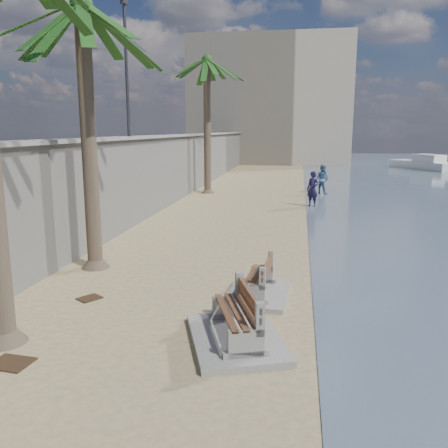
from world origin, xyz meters
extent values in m
plane|color=tan|center=(0.00, 0.00, 0.00)|extent=(140.00, 140.00, 0.00)
cube|color=gray|center=(-5.20, 20.00, 1.75)|extent=(0.45, 70.00, 3.50)
cube|color=gray|center=(-5.20, 20.00, 3.55)|extent=(0.80, 70.00, 0.12)
cube|color=#B7AA93|center=(-2.00, 52.00, 7.00)|extent=(18.00, 12.00, 14.00)
cube|color=gray|center=(0.72, 4.42, 0.06)|extent=(1.52, 2.13, 0.11)
cube|color=gray|center=(0.53, 1.91, 0.06)|extent=(2.26, 2.72, 0.13)
cylinder|color=brown|center=(-4.07, 6.07, 3.51)|extent=(0.42, 0.42, 7.03)
cylinder|color=brown|center=(-3.99, 22.52, 3.96)|extent=(0.44, 0.44, 7.91)
cylinder|color=#2D2D33|center=(-5.10, 12.00, 6.11)|extent=(0.12, 0.12, 5.00)
cylinder|color=#2D2D33|center=(-5.10, 12.00, 8.61)|extent=(0.28, 0.28, 0.25)
imported|color=#1A153A|center=(2.30, 18.13, 1.04)|extent=(0.90, 0.85, 2.07)
imported|color=#476A94|center=(3.00, 23.33, 0.99)|extent=(1.20, 1.13, 1.97)
cube|color=#382616|center=(-3.10, 0.48, 0.01)|extent=(0.71, 0.60, 0.03)
cube|color=#382616|center=(-3.14, 3.64, 0.01)|extent=(0.62, 0.64, 0.03)
camera|label=1|loc=(1.60, -6.22, 3.88)|focal=38.00mm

